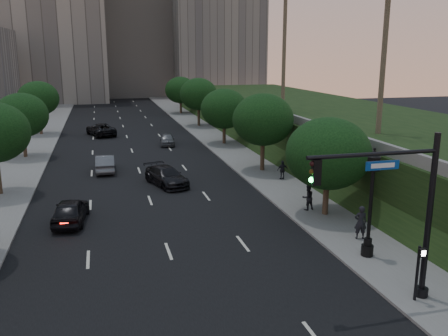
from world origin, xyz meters
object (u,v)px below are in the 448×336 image
object	(u,v)px
street_lamp	(370,208)
sedan_far_right	(167,139)
traffic_signal_mast	(405,218)
pedestrian_c	(283,170)
sedan_near_left	(70,211)
sedan_near_right	(166,176)
sedan_far_left	(101,129)
sedan_mid_left	(105,163)
pedestrian_a	(360,222)
pedestrian_b	(308,197)

from	to	relation	value
street_lamp	sedan_far_right	xyz separation A→B (m)	(-5.39, 32.56, -1.97)
traffic_signal_mast	pedestrian_c	world-z (taller)	traffic_signal_mast
sedan_near_left	sedan_near_right	world-z (taller)	sedan_near_left
street_lamp	sedan_far_left	distance (m)	42.89
sedan_mid_left	sedan_far_right	distance (m)	12.83
street_lamp	pedestrian_a	world-z (taller)	street_lamp
sedan_mid_left	sedan_far_left	distance (m)	19.24
sedan_near_right	pedestrian_b	size ratio (longest dim) A/B	3.00
pedestrian_c	pedestrian_b	bearing A→B (deg)	80.22
pedestrian_a	pedestrian_c	world-z (taller)	pedestrian_a
pedestrian_b	pedestrian_c	size ratio (longest dim) A/B	1.08
sedan_far_left	traffic_signal_mast	bearing A→B (deg)	87.81
sedan_far_right	pedestrian_c	bearing A→B (deg)	-62.53
street_lamp	sedan_far_left	world-z (taller)	street_lamp
sedan_far_left	pedestrian_b	world-z (taller)	pedestrian_b
sedan_far_left	sedan_near_right	world-z (taller)	sedan_far_left
sedan_far_right	pedestrian_b	distance (m)	25.83
sedan_near_left	sedan_far_left	world-z (taller)	sedan_far_left
sedan_near_right	sedan_mid_left	bearing A→B (deg)	110.43
sedan_far_left	pedestrian_b	size ratio (longest dim) A/B	3.37
traffic_signal_mast	pedestrian_b	world-z (taller)	traffic_signal_mast
pedestrian_c	sedan_mid_left	bearing A→B (deg)	-26.96
sedan_near_left	sedan_near_right	size ratio (longest dim) A/B	0.90
sedan_far_left	sedan_near_right	size ratio (longest dim) A/B	1.12
pedestrian_a	sedan_near_left	bearing A→B (deg)	-11.47
sedan_mid_left	pedestrian_a	xyz separation A→B (m)	(13.10, -19.66, 0.35)
sedan_far_right	pedestrian_c	distance (m)	18.92
sedan_far_left	pedestrian_c	world-z (taller)	pedestrian_c
street_lamp	pedestrian_b	size ratio (longest dim) A/B	3.40
pedestrian_a	sedan_mid_left	bearing A→B (deg)	-43.25
sedan_near_right	pedestrian_b	world-z (taller)	pedestrian_b
sedan_near_left	pedestrian_a	distance (m)	16.85
sedan_far_left	sedan_far_right	bearing A→B (deg)	113.80
sedan_mid_left	pedestrian_c	distance (m)	15.28
street_lamp	pedestrian_a	size ratio (longest dim) A/B	3.02
sedan_near_left	pedestrian_b	distance (m)	14.74
traffic_signal_mast	sedan_far_left	xyz separation A→B (m)	(-11.41, 45.16, -2.90)
sedan_mid_left	pedestrian_a	distance (m)	23.63
traffic_signal_mast	pedestrian_a	world-z (taller)	traffic_signal_mast
traffic_signal_mast	sedan_near_right	xyz separation A→B (m)	(-6.69, 20.19, -2.95)
sedan_near_right	pedestrian_b	xyz separation A→B (m)	(7.89, -8.68, 0.26)
sedan_near_left	sedan_far_right	world-z (taller)	sedan_near_left
sedan_far_right	pedestrian_c	size ratio (longest dim) A/B	2.54
sedan_near_right	pedestrian_a	distance (m)	16.37
sedan_near_left	sedan_far_left	xyz separation A→B (m)	(2.02, 31.90, 0.01)
sedan_near_right	sedan_far_right	world-z (taller)	sedan_near_right
traffic_signal_mast	sedan_mid_left	distance (m)	28.39
street_lamp	sedan_near_right	world-z (taller)	street_lamp
traffic_signal_mast	pedestrian_a	distance (m)	7.03
sedan_near_left	pedestrian_a	size ratio (longest dim) A/B	2.40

